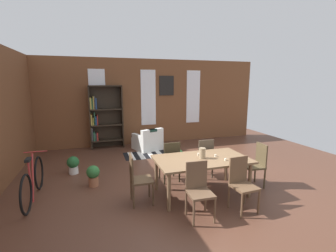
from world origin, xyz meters
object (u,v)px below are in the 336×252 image
object	(u,v)px
dining_chair_near_right	(242,182)
armchair_white	(148,141)
potted_plant_corner	(73,164)
bicycle_second	(33,182)
potted_plant_by_shelf	(178,156)
potted_plant_window	(93,175)
bookshelf_tall	(104,117)
dining_table	(202,162)
dining_chair_far_left	(170,160)
dining_chair_head_left	(138,177)
dining_chair_near_left	(199,188)
dining_chair_head_right	(256,163)
vase_on_table	(202,153)
dining_chair_far_right	(204,157)

from	to	relation	value
dining_chair_near_right	armchair_white	distance (m)	4.35
dining_chair_near_right	potted_plant_corner	bearing A→B (deg)	137.98
bicycle_second	potted_plant_by_shelf	world-z (taller)	bicycle_second
dining_chair_near_right	potted_plant_window	distance (m)	3.11
bookshelf_tall	dining_table	bearing A→B (deg)	-67.78
dining_chair_far_left	dining_chair_near_right	size ratio (longest dim) A/B	1.00
dining_chair_head_left	armchair_white	xyz separation A→B (m)	(0.99, 3.51, -0.23)
bookshelf_tall	bicycle_second	bearing A→B (deg)	-113.66
dining_chair_near_left	armchair_white	xyz separation A→B (m)	(0.09, 4.28, -0.23)
dining_chair_head_left	potted_plant_corner	bearing A→B (deg)	123.37
bookshelf_tall	potted_plant_window	size ratio (longest dim) A/B	4.62
armchair_white	potted_plant_window	size ratio (longest dim) A/B	2.19
dining_chair_head_right	vase_on_table	bearing A→B (deg)	179.70
dining_chair_far_left	dining_chair_far_right	distance (m)	0.84
dining_chair_far_left	dining_chair_far_right	bearing A→B (deg)	-0.01
potted_plant_corner	dining_chair_near_left	bearing A→B (deg)	-51.28
bicycle_second	potted_plant_corner	world-z (taller)	bicycle_second
potted_plant_by_shelf	potted_plant_corner	xyz separation A→B (m)	(-2.79, 0.04, 0.03)
dining_chair_near_right	dining_chair_far_left	bearing A→B (deg)	118.68
dining_table	dining_chair_near_left	world-z (taller)	dining_chair_near_left
vase_on_table	dining_chair_far_right	xyz separation A→B (m)	(0.42, 0.76, -0.35)
dining_table	bookshelf_tall	xyz separation A→B (m)	(-1.72, 4.21, 0.41)
dining_chair_head_right	dining_chair_near_left	distance (m)	1.89
dining_chair_head_left	bookshelf_tall	world-z (taller)	bookshelf_tall
dining_chair_near_left	potted_plant_corner	world-z (taller)	dining_chair_near_left
dining_chair_head_left	bookshelf_tall	bearing A→B (deg)	95.57
dining_chair_far_right	potted_plant_corner	distance (m)	3.25
dining_chair_near_left	armchair_white	world-z (taller)	dining_chair_near_left
dining_chair_far_left	dining_chair_near_left	distance (m)	1.52
potted_plant_window	dining_table	bearing A→B (deg)	-26.15
vase_on_table	dining_chair_head_right	world-z (taller)	vase_on_table
dining_chair_far_right	bookshelf_tall	bearing A→B (deg)	121.83
potted_plant_window	dining_chair_far_left	bearing A→B (deg)	-9.21
dining_chair_head_right	dining_chair_head_left	size ratio (longest dim) A/B	1.00
vase_on_table	potted_plant_corner	world-z (taller)	vase_on_table
vase_on_table	potted_plant_by_shelf	bearing A→B (deg)	84.21
dining_chair_near_right	dining_chair_head_right	bearing A→B (deg)	40.21
dining_chair_head_right	dining_chair_near_left	size ratio (longest dim) A/B	1.00
dining_table	dining_chair_head_right	distance (m)	1.32
potted_plant_by_shelf	potted_plant_corner	world-z (taller)	potted_plant_corner
dining_chair_far_right	potted_plant_window	world-z (taller)	dining_chair_far_right
dining_chair_far_left	dining_chair_far_right	world-z (taller)	same
dining_chair_near_right	potted_plant_corner	xyz separation A→B (m)	(-3.01, 2.71, -0.27)
dining_chair_near_left	dining_chair_head_left	world-z (taller)	same
bookshelf_tall	dining_chair_head_left	bearing A→B (deg)	-84.43
dining_chair_near_left	dining_chair_far_right	size ratio (longest dim) A/B	1.00
dining_chair_near_left	dining_chair_far_right	bearing A→B (deg)	61.15
dining_chair_far_right	armchair_white	distance (m)	2.86
vase_on_table	dining_chair_near_left	xyz separation A→B (m)	(-0.42, -0.76, -0.35)
dining_chair_far_left	dining_chair_head_left	size ratio (longest dim) A/B	1.00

